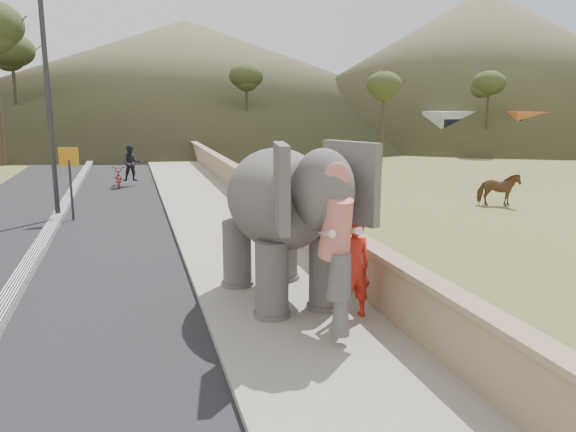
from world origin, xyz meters
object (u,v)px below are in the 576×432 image
object	(u,v)px
lamppost	(56,68)
cow	(498,189)
elephant_and_man	(280,221)
motorcyclist	(124,171)

from	to	relation	value
lamppost	cow	xyz separation A→B (m)	(15.25, -1.80, -4.25)
elephant_and_man	cow	bearing A→B (deg)	36.51
elephant_and_man	motorcyclist	xyz separation A→B (m)	(-2.91, 16.57, -0.89)
cow	motorcyclist	distance (m)	16.05
lamppost	motorcyclist	distance (m)	8.30
lamppost	elephant_and_man	world-z (taller)	lamppost
cow	motorcyclist	bearing A→B (deg)	83.43
cow	elephant_and_man	size ratio (longest dim) A/B	0.34
lamppost	motorcyclist	bearing A→B (deg)	75.49
lamppost	cow	distance (m)	15.93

